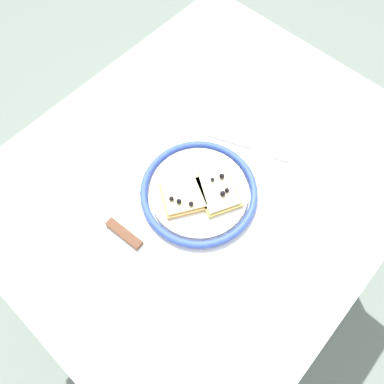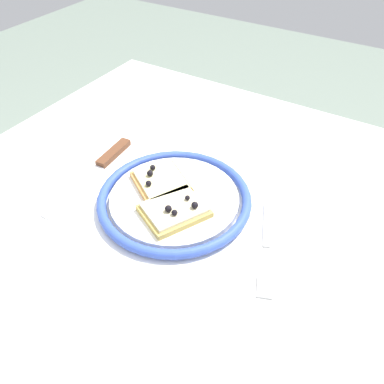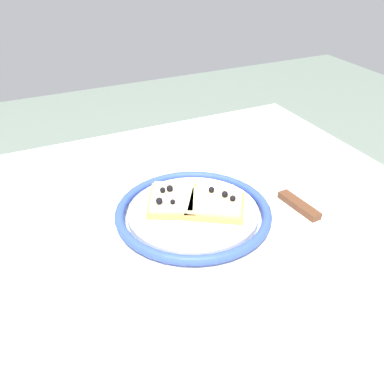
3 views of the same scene
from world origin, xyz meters
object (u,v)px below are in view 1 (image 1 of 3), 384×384
object	(u,v)px
knife	(136,243)
pizza_slice_far	(218,192)
pizza_slice_near	(184,197)
plate	(199,192)
fork	(248,146)
dining_table	(206,191)

from	to	relation	value
knife	pizza_slice_far	bearing A→B (deg)	164.79
pizza_slice_near	plate	bearing A→B (deg)	161.37
pizza_slice_far	knife	world-z (taller)	pizza_slice_far
plate	fork	distance (m)	0.17
plate	pizza_slice_near	distance (m)	0.04
pizza_slice_near	pizza_slice_far	size ratio (longest dim) A/B	1.00
plate	pizza_slice_near	xyz separation A→B (m)	(0.04, -0.01, 0.01)
dining_table	knife	xyz separation A→B (m)	(0.23, 0.00, 0.12)
plate	knife	bearing A→B (deg)	-6.49
pizza_slice_far	fork	xyz separation A→B (m)	(-0.15, -0.03, -0.02)
pizza_slice_near	fork	world-z (taller)	pizza_slice_near
dining_table	knife	bearing A→B (deg)	1.04
dining_table	pizza_slice_far	world-z (taller)	pizza_slice_far
pizza_slice_near	dining_table	bearing A→B (deg)	-172.59
plate	pizza_slice_far	bearing A→B (deg)	123.96
dining_table	plate	distance (m)	0.14
dining_table	pizza_slice_far	bearing A→B (deg)	58.57
plate	fork	size ratio (longest dim) A/B	1.35
dining_table	knife	size ratio (longest dim) A/B	4.03
pizza_slice_far	knife	distance (m)	0.20
dining_table	fork	distance (m)	0.16
dining_table	plate	size ratio (longest dim) A/B	3.73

